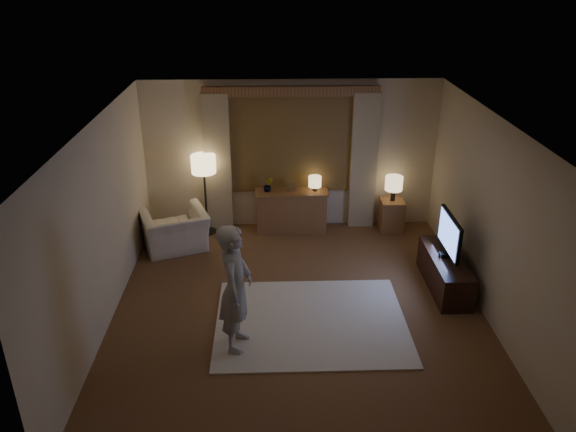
{
  "coord_description": "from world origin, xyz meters",
  "views": [
    {
      "loc": [
        -0.35,
        -6.43,
        4.38
      ],
      "look_at": [
        -0.12,
        0.6,
        1.14
      ],
      "focal_mm": 35.0,
      "sensor_mm": 36.0,
      "label": 1
    }
  ],
  "objects_px": {
    "armchair": "(175,231)",
    "person": "(236,288)",
    "side_table": "(391,215)",
    "tv_stand": "(445,272)",
    "sideboard": "(291,212)"
  },
  "relations": [
    {
      "from": "person",
      "to": "sideboard",
      "type": "bearing_deg",
      "value": -4.41
    },
    {
      "from": "person",
      "to": "armchair",
      "type": "bearing_deg",
      "value": 32.84
    },
    {
      "from": "side_table",
      "to": "person",
      "type": "bearing_deg",
      "value": -128.4
    },
    {
      "from": "armchair",
      "to": "tv_stand",
      "type": "distance_m",
      "value": 4.29
    },
    {
      "from": "side_table",
      "to": "person",
      "type": "xyz_separation_m",
      "value": [
        -2.54,
        -3.21,
        0.56
      ]
    },
    {
      "from": "armchair",
      "to": "person",
      "type": "bearing_deg",
      "value": 92.69
    },
    {
      "from": "tv_stand",
      "to": "armchair",
      "type": "bearing_deg",
      "value": 161.88
    },
    {
      "from": "side_table",
      "to": "tv_stand",
      "type": "distance_m",
      "value": 1.97
    },
    {
      "from": "sideboard",
      "to": "tv_stand",
      "type": "bearing_deg",
      "value": -42.63
    },
    {
      "from": "sideboard",
      "to": "person",
      "type": "bearing_deg",
      "value": -103.61
    },
    {
      "from": "armchair",
      "to": "side_table",
      "type": "xyz_separation_m",
      "value": [
        3.69,
        0.59,
        -0.05
      ]
    },
    {
      "from": "sideboard",
      "to": "person",
      "type": "relative_size",
      "value": 0.73
    },
    {
      "from": "armchair",
      "to": "side_table",
      "type": "relative_size",
      "value": 1.8
    },
    {
      "from": "tv_stand",
      "to": "person",
      "type": "relative_size",
      "value": 0.86
    },
    {
      "from": "side_table",
      "to": "tv_stand",
      "type": "height_order",
      "value": "side_table"
    }
  ]
}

